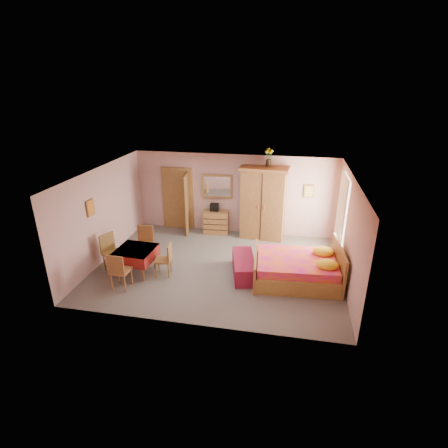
% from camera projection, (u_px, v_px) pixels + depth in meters
% --- Properties ---
extents(floor, '(6.50, 6.50, 0.00)m').
position_uv_depth(floor, '(218.00, 267.00, 9.56)').
color(floor, slate).
rests_on(floor, ground).
extents(ceiling, '(6.50, 6.50, 0.00)m').
position_uv_depth(ceiling, '(218.00, 174.00, 8.57)').
color(ceiling, brown).
rests_on(ceiling, wall_back).
extents(wall_back, '(6.50, 0.10, 2.60)m').
position_uv_depth(wall_back, '(234.00, 194.00, 11.33)').
color(wall_back, tan).
rests_on(wall_back, floor).
extents(wall_front, '(6.50, 0.10, 2.60)m').
position_uv_depth(wall_front, '(191.00, 270.00, 6.79)').
color(wall_front, tan).
rests_on(wall_front, floor).
extents(wall_left, '(0.10, 5.00, 2.60)m').
position_uv_depth(wall_left, '(103.00, 214.00, 9.64)').
color(wall_left, tan).
rests_on(wall_left, floor).
extents(wall_right, '(0.10, 5.00, 2.60)m').
position_uv_depth(wall_right, '(349.00, 232.00, 8.48)').
color(wall_right, tan).
rests_on(wall_right, floor).
extents(doorway, '(1.06, 0.12, 2.15)m').
position_uv_depth(doorway, '(178.00, 199.00, 11.75)').
color(doorway, '#9E6B35').
rests_on(doorway, floor).
extents(window, '(0.08, 1.40, 1.95)m').
position_uv_depth(window, '(342.00, 210.00, 9.52)').
color(window, white).
rests_on(window, wall_right).
extents(picture_left, '(0.04, 0.32, 0.42)m').
position_uv_depth(picture_left, '(90.00, 208.00, 8.94)').
color(picture_left, orange).
rests_on(picture_left, wall_left).
extents(picture_back, '(0.30, 0.04, 0.40)m').
position_uv_depth(picture_back, '(309.00, 191.00, 10.79)').
color(picture_back, '#D8BF59').
rests_on(picture_back, wall_back).
extents(chest_of_drawers, '(0.84, 0.47, 0.76)m').
position_uv_depth(chest_of_drawers, '(216.00, 222.00, 11.54)').
color(chest_of_drawers, olive).
rests_on(chest_of_drawers, floor).
extents(wall_mirror, '(1.00, 0.13, 0.79)m').
position_uv_depth(wall_mirror, '(217.00, 186.00, 11.28)').
color(wall_mirror, white).
rests_on(wall_mirror, wall_back).
extents(stereo, '(0.27, 0.20, 0.25)m').
position_uv_depth(stereo, '(214.00, 207.00, 11.39)').
color(stereo, black).
rests_on(stereo, chest_of_drawers).
extents(floor_lamp, '(0.34, 0.34, 2.04)m').
position_uv_depth(floor_lamp, '(247.00, 205.00, 11.23)').
color(floor_lamp, black).
rests_on(floor_lamp, floor).
extents(wardrobe, '(1.53, 0.88, 2.31)m').
position_uv_depth(wardrobe, '(263.00, 203.00, 10.95)').
color(wardrobe, olive).
rests_on(wardrobe, floor).
extents(sunflower_vase, '(0.23, 0.23, 0.56)m').
position_uv_depth(sunflower_vase, '(269.00, 157.00, 10.49)').
color(sunflower_vase, yellow).
rests_on(sunflower_vase, wardrobe).
extents(bed, '(2.26, 1.84, 0.99)m').
position_uv_depth(bed, '(296.00, 262.00, 8.75)').
color(bed, '#CD1486').
rests_on(bed, floor).
extents(bench, '(0.82, 1.50, 0.47)m').
position_uv_depth(bench, '(244.00, 266.00, 9.10)').
color(bench, maroon).
rests_on(bench, floor).
extents(dining_table, '(0.99, 0.99, 0.70)m').
position_uv_depth(dining_table, '(137.00, 261.00, 9.13)').
color(dining_table, maroon).
rests_on(dining_table, floor).
extents(chair_south, '(0.45, 0.45, 0.95)m').
position_uv_depth(chair_south, '(121.00, 270.00, 8.43)').
color(chair_south, '#A46837').
rests_on(chair_south, floor).
extents(chair_north, '(0.49, 0.49, 0.98)m').
position_uv_depth(chair_north, '(144.00, 244.00, 9.72)').
color(chair_north, brown).
rests_on(chair_north, floor).
extents(chair_west, '(0.59, 0.59, 0.99)m').
position_uv_depth(chair_west, '(113.00, 253.00, 9.24)').
color(chair_west, olive).
rests_on(chair_west, floor).
extents(chair_east, '(0.45, 0.45, 0.88)m').
position_uv_depth(chair_east, '(163.00, 260.00, 9.00)').
color(chair_east, olive).
rests_on(chair_east, floor).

